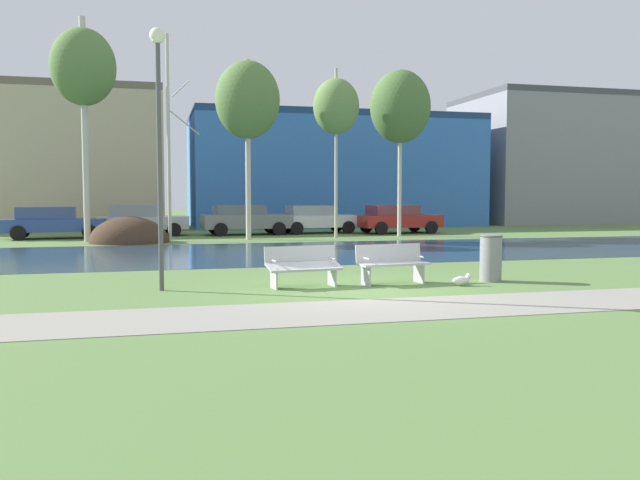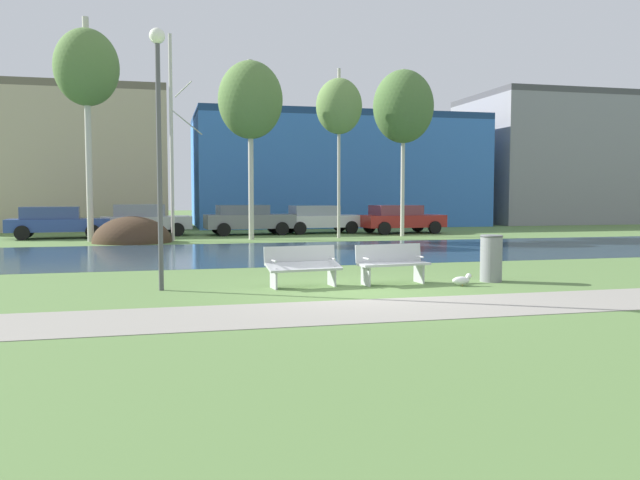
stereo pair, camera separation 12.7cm
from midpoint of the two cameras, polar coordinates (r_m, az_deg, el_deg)
ground_plane at (r=22.94m, az=-3.70°, el=-0.92°), size 120.00×120.00×0.00m
paved_path_strip at (r=11.30m, az=7.17°, el=-6.04°), size 60.00×2.16×0.01m
river_band at (r=22.11m, az=-3.32°, el=-1.09°), size 80.00×8.77×0.01m
soil_mound at (r=27.79m, az=-16.09°, el=-0.20°), size 3.21×3.13×2.16m
bench_left at (r=13.81m, az=-1.28°, el=-2.22°), size 1.65×0.74×0.87m
bench_right at (r=14.38m, az=6.62°, el=-2.00°), size 1.65×0.74×0.87m
trash_bin at (r=15.19m, az=15.08°, el=-1.50°), size 0.52×0.52×1.06m
seagull at (r=14.33m, az=12.67°, el=-3.46°), size 0.48×0.18×0.27m
streetlamp at (r=13.71m, az=-13.79°, el=10.53°), size 0.32×0.32×5.32m
birch_far_left at (r=29.26m, az=-19.76°, el=14.01°), size 2.64×2.64×9.27m
birch_left at (r=28.14m, az=-12.78°, el=8.82°), size 1.36×2.15×8.65m
birch_center_left at (r=28.82m, az=-6.03°, el=12.12°), size 2.80×2.80×7.79m
birch_center at (r=29.59m, az=1.81°, el=11.65°), size 2.07×2.07×7.60m
birch_center_right at (r=31.13m, az=7.47°, el=11.55°), size 2.84×2.84×7.81m
parked_van_nearest_blue at (r=31.42m, az=-22.10°, el=1.51°), size 4.49×2.21×1.43m
parked_sedan_second_silver at (r=32.06m, az=-15.14°, el=1.77°), size 4.29×2.20×1.51m
parked_hatch_third_grey at (r=31.97m, az=-6.26°, el=1.86°), size 4.44×2.19×1.46m
parked_wagon_fourth_white at (r=33.01m, az=0.00°, el=1.91°), size 4.25×2.22×1.42m
parked_suv_fifth_red at (r=33.23m, az=7.18°, el=1.91°), size 4.32×2.36×1.44m
building_beige_block at (r=39.94m, az=-22.67°, el=6.58°), size 13.00×7.02×7.94m
building_blue_store at (r=42.38m, az=1.33°, el=6.07°), size 17.88×9.38×6.97m
building_grey_warehouse at (r=48.70m, az=19.40°, el=6.68°), size 10.72×8.63×8.84m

